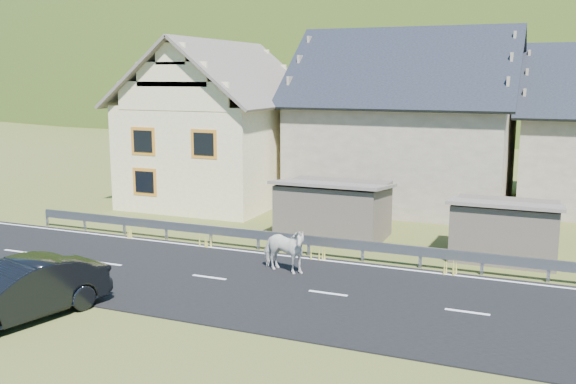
% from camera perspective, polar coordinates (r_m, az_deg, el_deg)
% --- Properties ---
extents(ground, '(160.00, 160.00, 0.00)m').
position_cam_1_polar(ground, '(19.22, 3.58, -9.09)').
color(ground, '#4A511C').
rests_on(ground, ground).
extents(road, '(60.00, 7.00, 0.04)m').
position_cam_1_polar(road, '(19.22, 3.58, -9.03)').
color(road, black).
rests_on(road, ground).
extents(lane_markings, '(60.00, 6.60, 0.01)m').
position_cam_1_polar(lane_markings, '(19.21, 3.58, -8.96)').
color(lane_markings, silver).
rests_on(lane_markings, road).
extents(guardrail, '(28.10, 0.09, 0.75)m').
position_cam_1_polar(guardrail, '(22.42, 6.66, -4.80)').
color(guardrail, '#93969B').
rests_on(guardrail, ground).
extents(shed_left, '(4.30, 3.30, 2.40)m').
position_cam_1_polar(shed_left, '(25.49, 4.09, -1.67)').
color(shed_left, '#61574A').
rests_on(shed_left, ground).
extents(shed_right, '(3.80, 2.90, 2.20)m').
position_cam_1_polar(shed_right, '(23.83, 18.71, -3.29)').
color(shed_right, '#61574A').
rests_on(shed_right, ground).
extents(house_cream, '(7.80, 9.80, 8.30)m').
position_cam_1_polar(house_cream, '(33.25, -6.07, 6.77)').
color(house_cream, '#FFF0B5').
rests_on(house_cream, ground).
extents(house_stone_a, '(10.80, 9.80, 8.90)m').
position_cam_1_polar(house_stone_a, '(32.94, 10.54, 7.10)').
color(house_stone_a, '#AFA08B').
rests_on(house_stone_a, ground).
extents(mountain, '(440.00, 280.00, 260.00)m').
position_cam_1_polar(mountain, '(198.94, 21.98, 1.94)').
color(mountain, '#2B3C12').
rests_on(mountain, ground).
extents(conifer_patch, '(76.00, 50.00, 28.00)m').
position_cam_1_polar(conifer_patch, '(140.97, -3.19, 10.15)').
color(conifer_patch, black).
rests_on(conifer_patch, ground).
extents(horse, '(1.20, 1.95, 1.53)m').
position_cam_1_polar(horse, '(20.93, -0.40, -5.13)').
color(horse, silver).
rests_on(horse, road).
extents(car, '(2.82, 5.02, 1.57)m').
position_cam_1_polar(car, '(18.47, -22.82, -8.16)').
color(car, black).
rests_on(car, ground).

